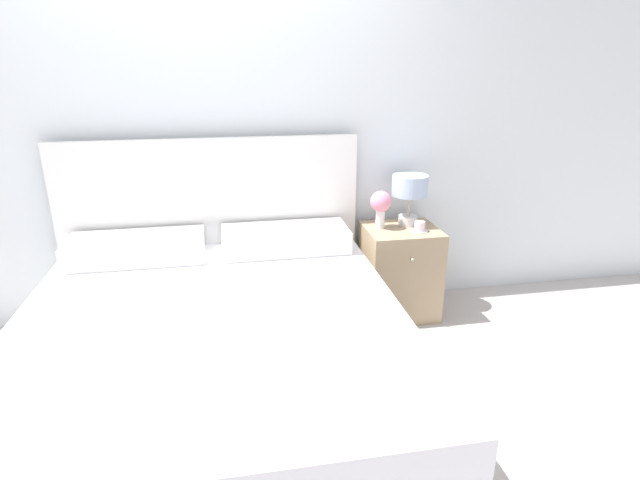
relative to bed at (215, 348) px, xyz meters
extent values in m
plane|color=#BCB7B2|center=(0.00, 0.96, -0.29)|extent=(12.00, 12.00, 0.00)
cube|color=white|center=(0.00, 1.03, 1.01)|extent=(8.00, 0.06, 2.60)
cube|color=white|center=(0.00, -0.08, -0.13)|extent=(1.87, 2.08, 0.34)
cube|color=white|center=(0.00, -0.08, 0.14)|extent=(1.83, 2.04, 0.20)
cube|color=white|center=(0.00, 0.93, 0.31)|extent=(1.91, 0.05, 1.21)
cube|color=white|center=(-0.45, 0.71, 0.31)|extent=(0.79, 0.36, 0.14)
cube|color=white|center=(0.45, 0.71, 0.31)|extent=(0.79, 0.36, 0.14)
cube|color=tan|center=(1.23, 0.73, 0.02)|extent=(0.48, 0.43, 0.62)
sphere|color=#B2AD93|center=(1.23, 0.50, 0.19)|extent=(0.02, 0.02, 0.02)
cylinder|color=white|center=(1.29, 0.80, 0.36)|extent=(0.13, 0.13, 0.06)
cylinder|color=#B7B29E|center=(1.29, 0.80, 0.46)|extent=(0.02, 0.02, 0.14)
cylinder|color=#A8BCDB|center=(1.29, 0.80, 0.60)|extent=(0.24, 0.24, 0.14)
cylinder|color=white|center=(1.09, 0.76, 0.39)|extent=(0.06, 0.06, 0.13)
sphere|color=pink|center=(1.09, 0.76, 0.51)|extent=(0.14, 0.14, 0.14)
sphere|color=#609356|center=(1.12, 0.76, 0.47)|extent=(0.06, 0.06, 0.06)
cylinder|color=white|center=(1.32, 0.65, 0.33)|extent=(0.11, 0.11, 0.01)
cylinder|color=white|center=(1.32, 0.65, 0.36)|extent=(0.07, 0.07, 0.06)
camera|label=1|loc=(0.13, -2.25, 1.37)|focal=28.00mm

